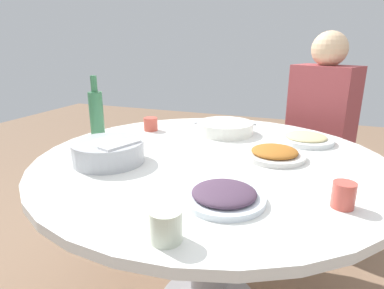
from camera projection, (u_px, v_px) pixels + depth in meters
round_dining_table at (210, 189)px, 1.32m from camera, size 1.34×1.34×0.72m
rice_bowl at (108, 151)px, 1.20m from camera, size 0.26×0.26×0.09m
soup_bowl at (225, 128)px, 1.59m from camera, size 0.27×0.29×0.06m
dish_eggplant at (224, 195)px, 0.91m from camera, size 0.23×0.23×0.05m
dish_stirfry at (274, 154)px, 1.25m from camera, size 0.23×0.23×0.05m
dish_noodles at (306, 138)px, 1.45m from camera, size 0.24×0.24×0.04m
green_bottle at (96, 113)px, 1.51m from camera, size 0.06×0.06×0.28m
tea_cup_near at (151, 124)px, 1.64m from camera, size 0.07×0.07×0.07m
tea_cup_far at (344, 195)px, 0.87m from camera, size 0.06×0.06×0.07m
tea_cup_side at (166, 226)px, 0.72m from camera, size 0.07×0.07×0.07m
stool_for_diner_left at (312, 199)px, 2.02m from camera, size 0.36×0.36×0.45m
diner_left at (322, 112)px, 1.86m from camera, size 0.45×0.44×0.76m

